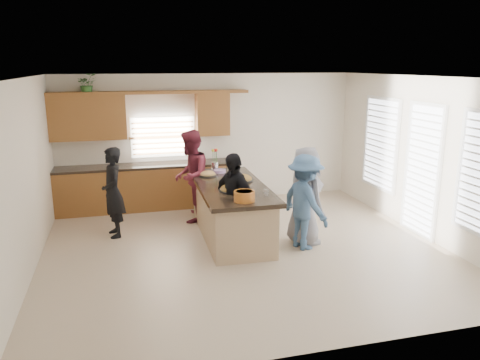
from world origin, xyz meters
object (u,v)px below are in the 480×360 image
object	(u,v)px
woman_left_mid	(191,176)
island	(231,211)
woman_left_back	(113,192)
woman_right_front	(305,196)
woman_left_front	(233,201)
salad_bowl	(244,196)
woman_right_back	(305,202)

from	to	relation	value
woman_left_mid	island	bearing A→B (deg)	47.45
woman_left_back	woman_left_mid	xyz separation A→B (m)	(1.46, 0.50, 0.09)
woman_right_front	woman_left_front	bearing A→B (deg)	71.41
salad_bowl	woman_left_back	bearing A→B (deg)	141.29
woman_left_back	woman_right_back	world-z (taller)	woman_left_back
island	woman_right_back	distance (m)	1.39
woman_left_back	woman_left_front	xyz separation A→B (m)	(1.91, -1.08, 0.01)
salad_bowl	woman_left_back	distance (m)	2.53
woman_right_back	woman_right_front	world-z (taller)	woman_right_front
woman_left_front	woman_right_back	distance (m)	1.18
salad_bowl	woman_right_front	distance (m)	1.25
woman_left_mid	woman_right_back	bearing A→B (deg)	59.69
island	woman_left_front	distance (m)	0.67
woman_left_mid	woman_right_front	world-z (taller)	woman_left_mid
island	woman_right_back	world-z (taller)	woman_right_back
island	woman_right_back	bearing A→B (deg)	-37.59
salad_bowl	woman_left_mid	size ratio (longest dim) A/B	0.18
island	woman_left_front	bearing A→B (deg)	-97.85
woman_left_mid	woman_right_front	distance (m)	2.38
island	woman_left_mid	bearing A→B (deg)	119.67
woman_left_back	woman_right_back	distance (m)	3.35
woman_left_back	woman_left_mid	world-z (taller)	woman_left_mid
woman_left_front	salad_bowl	bearing A→B (deg)	-20.54
island	woman_right_front	size ratio (longest dim) A/B	1.63
island	salad_bowl	size ratio (longest dim) A/B	8.41
salad_bowl	woman_right_back	distance (m)	1.13
island	woman_left_front	world-z (taller)	woman_left_front
woman_right_back	woman_right_front	distance (m)	0.21
salad_bowl	woman_right_back	xyz separation A→B (m)	(1.09, 0.20, -0.24)
woman_left_mid	woman_right_front	size ratio (longest dim) A/B	1.07
woman_right_back	woman_left_front	bearing A→B (deg)	59.01
woman_right_front	woman_right_back	bearing A→B (deg)	142.54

